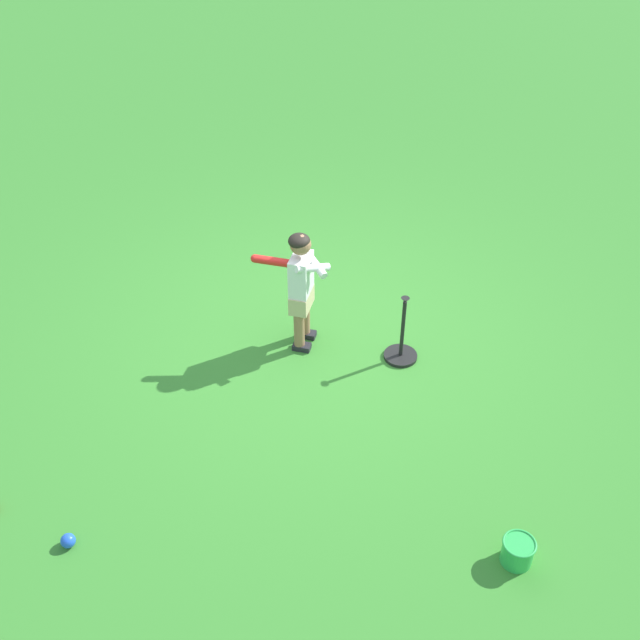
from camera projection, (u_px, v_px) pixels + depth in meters
ground_plane at (320, 333)px, 6.68m from camera, size 40.00×40.00×0.00m
child_batter at (301, 281)px, 6.17m from camera, size 0.55×0.41×1.08m
play_ball_far_left at (68, 541)px, 4.95m from camera, size 0.10×0.10×0.10m
batting_tee at (401, 348)px, 6.36m from camera, size 0.28×0.28×0.62m
toy_bucket at (518, 551)px, 4.83m from camera, size 0.22×0.22×0.19m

